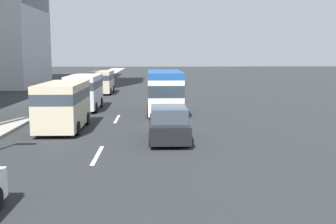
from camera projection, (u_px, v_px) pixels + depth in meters
ground_plane at (125, 104)px, 33.98m from camera, size 198.00×198.00×0.00m
sidewalk_right at (40, 104)px, 33.72m from camera, size 162.00×3.53×0.15m
lane_stripe_mid at (98, 155)px, 16.95m from camera, size 3.20×0.16×0.01m
lane_stripe_far at (117, 119)px, 26.33m from camera, size 3.20×0.16×0.01m
minibus_lead at (165, 90)px, 28.55m from camera, size 6.57×2.37×2.89m
car_second at (169, 124)px, 19.76m from camera, size 4.45×1.87×1.61m
van_fourth at (84, 90)px, 30.62m from camera, size 5.38×2.21×2.50m
van_fifth at (102, 81)px, 42.94m from camera, size 5.15×2.19×2.30m
van_sixth at (63, 103)px, 22.43m from camera, size 5.37×2.21×2.53m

